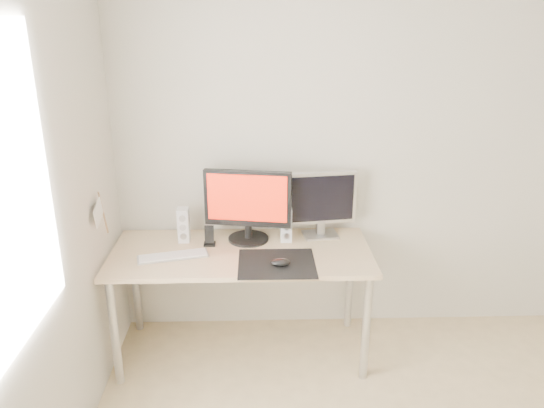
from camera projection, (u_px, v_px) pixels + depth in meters
name	position (u px, v px, depth m)	size (l,w,h in m)	color
wall_back	(383.00, 153.00, 3.46)	(3.50, 3.50, 0.00)	beige
mousepad	(277.00, 263.00, 3.09)	(0.45, 0.40, 0.00)	black
mouse	(280.00, 262.00, 3.06)	(0.11, 0.07, 0.04)	black
desk	(241.00, 262.00, 3.29)	(1.60, 0.70, 0.73)	#D1B587
main_monitor	(248.00, 203.00, 3.33)	(0.55, 0.30, 0.47)	black
second_monitor	(321.00, 201.00, 3.40)	(0.45, 0.19, 0.43)	#BEBDC0
speaker_left	(184.00, 225.00, 3.36)	(0.07, 0.09, 0.22)	white
speaker_right	(286.00, 225.00, 3.37)	(0.07, 0.09, 0.22)	white
keyboard	(173.00, 256.00, 3.17)	(0.44, 0.22, 0.02)	#AFAFB1
phone_dock	(210.00, 239.00, 3.33)	(0.07, 0.06, 0.13)	black
pennant	(100.00, 212.00, 3.00)	(0.01, 0.23, 0.29)	#A57F54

